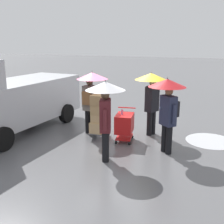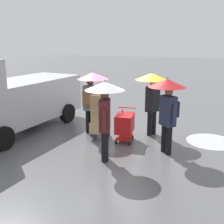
# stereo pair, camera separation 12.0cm
# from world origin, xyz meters

# --- Properties ---
(ground_plane) EXTENTS (90.00, 90.00, 0.00)m
(ground_plane) POSITION_xyz_m (0.00, 0.00, 0.00)
(ground_plane) COLOR #5B5B5E
(slush_patch_near_cluster) EXTENTS (1.54, 1.54, 0.01)m
(slush_patch_near_cluster) POSITION_xyz_m (-2.91, -0.60, 0.00)
(slush_patch_near_cluster) COLOR silver
(slush_patch_near_cluster) RESTS_ON ground
(cargo_van_parked_right) EXTENTS (2.43, 5.45, 2.60)m
(cargo_van_parked_right) POSITION_xyz_m (3.55, 1.12, 1.18)
(cargo_van_parked_right) COLOR #B7BABF
(cargo_van_parked_right) RESTS_ON ground
(shopping_cart_vendor) EXTENTS (0.68, 0.90, 1.04)m
(shopping_cart_vendor) POSITION_xyz_m (-0.36, 0.45, 0.57)
(shopping_cart_vendor) COLOR red
(shopping_cart_vendor) RESTS_ON ground
(hand_dolly_boxes) EXTENTS (0.56, 0.74, 1.47)m
(hand_dolly_boxes) POSITION_xyz_m (0.51, 0.53, 0.79)
(hand_dolly_boxes) COLOR #515156
(hand_dolly_boxes) RESTS_ON ground
(pedestrian_pink_side) EXTENTS (1.04, 1.04, 2.15)m
(pedestrian_pink_side) POSITION_xyz_m (-0.97, -0.45, 1.58)
(pedestrian_pink_side) COLOR black
(pedestrian_pink_side) RESTS_ON ground
(pedestrian_black_side) EXTENTS (1.04, 1.04, 2.15)m
(pedestrian_black_side) POSITION_xyz_m (-0.36, 1.94, 1.58)
(pedestrian_black_side) COLOR black
(pedestrian_black_side) RESTS_ON ground
(pedestrian_white_side) EXTENTS (1.04, 1.04, 2.15)m
(pedestrian_white_side) POSITION_xyz_m (-1.75, 0.81, 1.57)
(pedestrian_white_side) COLOR black
(pedestrian_white_side) RESTS_ON ground
(pedestrian_far_side) EXTENTS (1.04, 1.04, 2.15)m
(pedestrian_far_side) POSITION_xyz_m (0.93, 0.17, 1.57)
(pedestrian_far_side) COLOR black
(pedestrian_far_side) RESTS_ON ground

